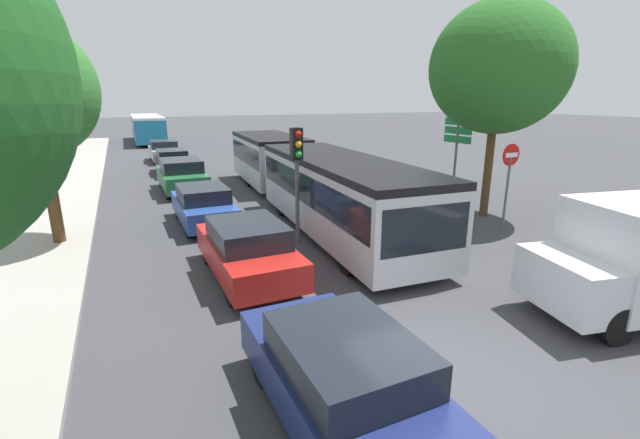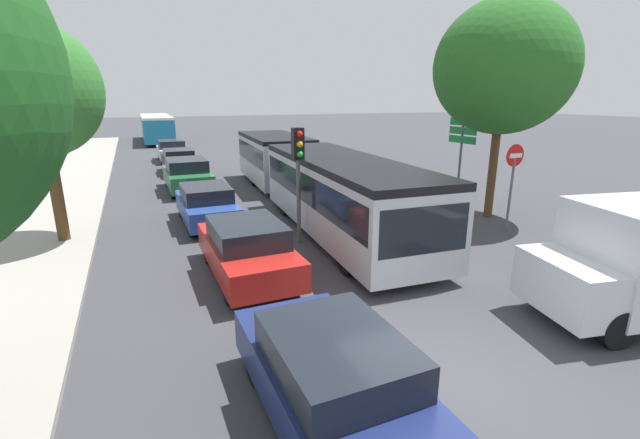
% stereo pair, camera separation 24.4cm
% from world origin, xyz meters
% --- Properties ---
extents(ground_plane, '(200.00, 200.00, 0.00)m').
position_xyz_m(ground_plane, '(0.00, 0.00, 0.00)').
color(ground_plane, '#3D3D42').
extents(kerb_strip_left, '(3.20, 51.01, 0.14)m').
position_xyz_m(kerb_strip_left, '(-6.94, 20.50, 0.07)').
color(kerb_strip_left, '#9E998E').
rests_on(kerb_strip_left, ground).
extents(articulated_bus, '(3.55, 16.58, 2.44)m').
position_xyz_m(articulated_bus, '(2.03, 10.71, 1.41)').
color(articulated_bus, silver).
rests_on(articulated_bus, ground).
extents(city_bus_rear, '(2.74, 11.73, 2.52)m').
position_xyz_m(city_bus_rear, '(-1.74, 41.01, 1.46)').
color(city_bus_rear, teal).
rests_on(city_bus_rear, ground).
extents(queued_car_navy, '(1.70, 3.96, 1.37)m').
position_xyz_m(queued_car_navy, '(-1.93, -0.18, 0.70)').
color(queued_car_navy, navy).
rests_on(queued_car_navy, ground).
extents(queued_car_red, '(1.73, 4.03, 1.40)m').
position_xyz_m(queued_car_red, '(-1.75, 5.12, 0.71)').
color(queued_car_red, '#B21E19').
rests_on(queued_car_red, ground).
extents(queued_car_blue, '(1.67, 3.90, 1.35)m').
position_xyz_m(queued_car_blue, '(-1.92, 10.10, 0.68)').
color(queued_car_blue, '#284799').
rests_on(queued_car_blue, ground).
extents(queued_car_green, '(1.87, 4.35, 1.51)m').
position_xyz_m(queued_car_green, '(-1.86, 15.96, 0.76)').
color(queued_car_green, '#236638').
rests_on(queued_car_green, ground).
extents(queued_car_black, '(1.69, 3.94, 1.36)m').
position_xyz_m(queued_car_black, '(-1.68, 21.28, 0.69)').
color(queued_car_black, black).
rests_on(queued_car_black, ground).
extents(queued_car_silver, '(1.76, 4.10, 1.42)m').
position_xyz_m(queued_car_silver, '(-1.64, 26.52, 0.72)').
color(queued_car_silver, '#B7BABF').
rests_on(queued_car_silver, ground).
extents(traffic_light, '(0.32, 0.36, 3.40)m').
position_xyz_m(traffic_light, '(0.29, 6.98, 2.50)').
color(traffic_light, '#56595E').
rests_on(traffic_light, ground).
extents(no_entry_sign, '(0.70, 0.08, 2.82)m').
position_xyz_m(no_entry_sign, '(6.92, 5.37, 1.88)').
color(no_entry_sign, '#56595E').
rests_on(no_entry_sign, ground).
extents(direction_sign_post, '(0.14, 1.40, 3.60)m').
position_xyz_m(direction_sign_post, '(7.90, 8.91, 2.57)').
color(direction_sign_post, '#56595E').
rests_on(direction_sign_post, ground).
extents(tree_left_mid, '(3.26, 3.26, 6.19)m').
position_xyz_m(tree_left_mid, '(-6.17, 9.60, 4.30)').
color(tree_left_mid, '#51381E').
rests_on(tree_left_mid, ground).
extents(tree_right_near, '(4.64, 4.64, 7.40)m').
position_xyz_m(tree_right_near, '(7.76, 7.08, 5.07)').
color(tree_right_near, '#51381E').
rests_on(tree_right_near, ground).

